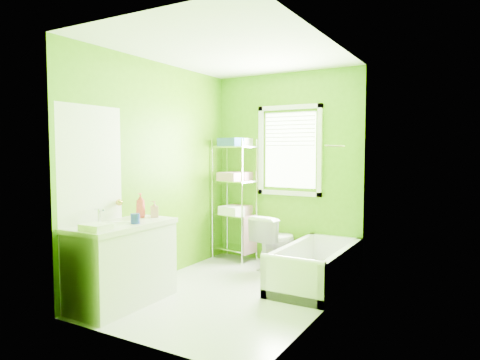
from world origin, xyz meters
The scene contains 9 objects.
ground centered at (0.00, 0.00, 0.00)m, with size 2.90×2.90×0.00m, color silver.
room_envelope centered at (0.00, 0.00, 1.55)m, with size 2.14×2.94×2.62m.
window centered at (0.05, 1.42, 1.61)m, with size 0.92×0.05×1.22m.
door centered at (-1.04, -1.00, 1.00)m, with size 0.09×0.80×2.00m.
right_wall_decor centered at (1.04, -0.02, 1.32)m, with size 0.04×1.48×1.17m.
bathtub centered at (0.70, 0.67, 0.15)m, with size 0.69×1.48×0.48m.
toilet centered at (-0.02, 1.13, 0.35)m, with size 0.40×0.69×0.71m, color white.
vanity centered at (-0.78, -0.86, 0.44)m, with size 0.56×1.10×1.09m.
wire_shelf_unit centered at (-0.69, 1.26, 1.06)m, with size 0.62×0.51×1.72m.
Camera 1 is at (2.36, -3.94, 1.55)m, focal length 32.00 mm.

